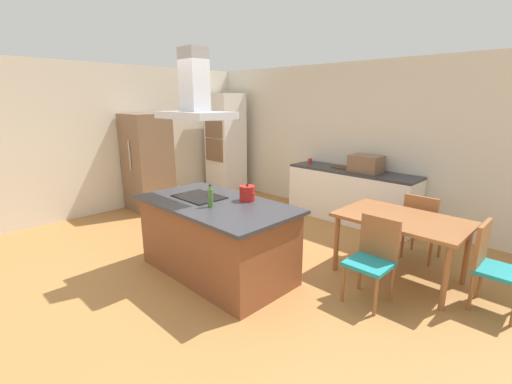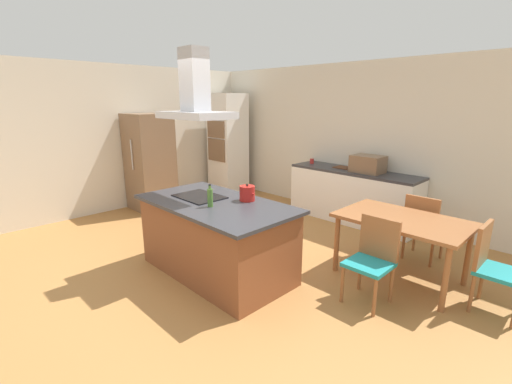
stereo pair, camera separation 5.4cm
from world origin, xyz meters
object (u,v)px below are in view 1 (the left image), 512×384
Objects in this scene: coffee_mug_red at (310,161)px; chair_facing_island at (374,254)px; range_hood at (195,96)px; wall_oven_stack at (225,144)px; chair_facing_back_wall at (422,223)px; tea_kettle at (247,193)px; countertop_microwave at (366,164)px; dining_table at (402,224)px; refrigerator at (148,163)px; olive_oil_bottle at (210,197)px; cooktop at (199,197)px; cutting_board at (342,167)px; chair_at_right_end at (492,261)px.

coffee_mug_red reaches higher than chair_facing_island.
chair_facing_island is at bearing 21.87° from range_hood.
wall_oven_stack reaches higher than chair_facing_back_wall.
tea_kettle is 0.47× the size of countertop_microwave.
dining_table is 1.57× the size of chair_facing_island.
tea_kettle is at bearing -36.84° from wall_oven_stack.
countertop_microwave is at bearing 32.12° from refrigerator.
wall_oven_stack is at bearing 134.29° from range_hood.
olive_oil_bottle reaches higher than chair_facing_island.
tea_kettle reaches higher than chair_facing_back_wall.
chair_facing_back_wall is (1.94, 2.11, -0.40)m from cooktop.
cutting_board is (-0.29, 2.62, -0.08)m from tea_kettle.
countertop_microwave is 0.27× the size of refrigerator.
tea_kettle is 0.91× the size of olive_oil_bottle.
tea_kettle is 2.63m from chair_at_right_end.
chair_facing_back_wall is at bearing 16.25° from refrigerator.
tea_kettle is at bearing -69.36° from coffee_mug_red.
olive_oil_bottle is 1.18m from range_hood.
tea_kettle is 0.26× the size of chair_facing_back_wall.
coffee_mug_red is 0.69m from cutting_board.
countertop_microwave is 2.64m from chair_at_right_end.
olive_oil_bottle is 2.86× the size of coffee_mug_red.
refrigerator is (-0.08, -1.88, -0.19)m from wall_oven_stack.
tea_kettle is at bearing -154.03° from chair_at_right_end.
dining_table is (1.41, 1.13, -0.32)m from tea_kettle.
tea_kettle is 0.13× the size of refrigerator.
range_hood is (-0.42, 0.15, 1.09)m from olive_oil_bottle.
coffee_mug_red is at bearing 98.70° from cooktop.
coffee_mug_red is 3.08m from refrigerator.
chair_facing_back_wall reaches higher than dining_table.
chair_facing_back_wall is 1.13m from chair_at_right_end.
refrigerator reaches higher than cooktop.
olive_oil_bottle is 2.77m from chair_facing_back_wall.
wall_oven_stack is 2.47× the size of chair_facing_back_wall.
cutting_board is at bearing 173.83° from countertop_microwave.
chair_facing_back_wall is 0.99× the size of range_hood.
tea_kettle is at bearing -128.05° from chair_facing_back_wall.
dining_table is at bearing 90.00° from chair_facing_island.
countertop_microwave reaches higher than tea_kettle.
range_hood is (-2.85, -1.44, 1.59)m from chair_at_right_end.
cooktop is at bearing 0.00° from range_hood.
olive_oil_bottle reaches higher than tea_kettle.
chair_facing_back_wall is at bearing -18.51° from coffee_mug_red.
cutting_board is at bearing 138.78° from dining_table.
wall_oven_stack reaches higher than cutting_board.
countertop_microwave is at bearing -1.28° from coffee_mug_red.
olive_oil_bottle is at bearing -74.20° from coffee_mug_red.
range_hood is at bearing -143.32° from dining_table.
olive_oil_bottle is at bearing -133.57° from dining_table.
cooktop reaches higher than dining_table.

